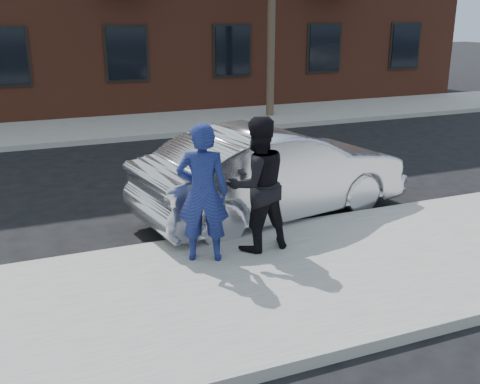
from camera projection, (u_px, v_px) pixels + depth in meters
name	position (u px, v px, depth m)	size (l,w,h in m)	color
ground	(314.00, 272.00, 7.99)	(100.00, 100.00, 0.00)	black
near_sidewalk	(324.00, 274.00, 7.74)	(50.00, 3.50, 0.15)	gray
near_curb	(268.00, 230.00, 9.33)	(50.00, 0.10, 0.15)	#999691
far_sidewalk	(139.00, 126.00, 17.86)	(50.00, 3.50, 0.15)	gray
far_curb	(152.00, 137.00, 16.28)	(50.00, 0.10, 0.15)	#999691
silver_sedan	(273.00, 173.00, 9.92)	(1.74, 4.98, 1.64)	silver
man_hoodie	(203.00, 193.00, 7.76)	(0.85, 0.71, 1.98)	navy
man_peacoat	(257.00, 184.00, 8.12)	(1.03, 0.83, 1.99)	black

